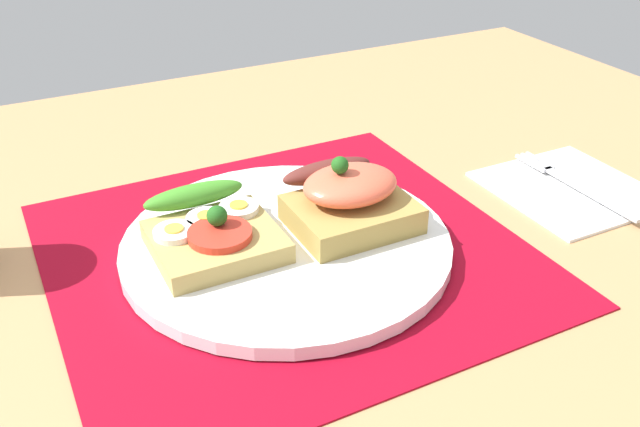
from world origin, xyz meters
The scene contains 7 objects.
ground_plane centered at (0.00, 0.00, -1.60)cm, with size 120.00×90.00×3.20cm, color tan.
placemat centered at (0.00, 0.00, 0.15)cm, with size 36.38×35.03×0.30cm, color maroon.
plate centered at (0.00, 0.00, 0.85)cm, with size 26.25×26.25×1.09cm, color white.
sandwich_egg_tomato centered at (-5.54, 1.76, 2.69)cm, with size 9.46×10.30×3.82cm.
sandwich_salmon centered at (5.62, -0.13, 3.63)cm, with size 9.67×9.28×6.13cm.
napkin centered at (28.11, -2.35, 0.30)cm, with size 13.56×13.92×0.60cm, color white.
fork centered at (28.27, -2.26, 0.76)cm, with size 1.62×14.83×0.32cm.
Camera 1 is at (-18.97, -43.01, 30.97)cm, focal length 39.13 mm.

